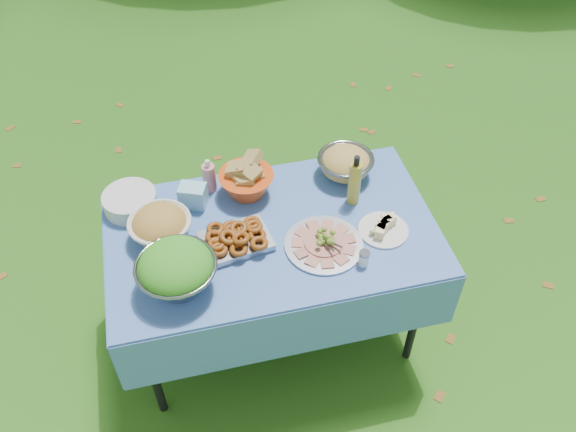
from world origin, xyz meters
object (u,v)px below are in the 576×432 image
object	(u,v)px
bread_bowl	(246,179)
picnic_table	(274,284)
oil_bottle	(355,179)
plate_stack	(130,201)
salad_bowl	(176,269)
pasta_bowl_steel	(345,163)
charcuterie_platter	(324,239)

from	to	relation	value
bread_bowl	picnic_table	bearing A→B (deg)	-77.23
bread_bowl	oil_bottle	size ratio (longest dim) A/B	0.97
plate_stack	salad_bowl	bearing A→B (deg)	-72.08
oil_bottle	pasta_bowl_steel	bearing A→B (deg)	84.33
salad_bowl	plate_stack	bearing A→B (deg)	107.92
plate_stack	pasta_bowl_steel	distance (m)	1.02
plate_stack	oil_bottle	distance (m)	1.03
picnic_table	oil_bottle	world-z (taller)	oil_bottle
picnic_table	oil_bottle	distance (m)	0.66
pasta_bowl_steel	bread_bowl	bearing A→B (deg)	-178.02
plate_stack	pasta_bowl_steel	bearing A→B (deg)	-0.55
plate_stack	pasta_bowl_steel	xyz separation A→B (m)	(1.02, -0.01, 0.03)
picnic_table	pasta_bowl_steel	distance (m)	0.68
picnic_table	plate_stack	xyz separation A→B (m)	(-0.60, 0.30, 0.42)
plate_stack	bread_bowl	size ratio (longest dim) A/B	0.95
plate_stack	bread_bowl	xyz separation A→B (m)	(0.54, -0.03, 0.05)
pasta_bowl_steel	oil_bottle	bearing A→B (deg)	-95.67
picnic_table	salad_bowl	distance (m)	0.69
picnic_table	salad_bowl	world-z (taller)	salad_bowl
plate_stack	charcuterie_platter	size ratio (longest dim) A/B	0.72
pasta_bowl_steel	salad_bowl	bearing A→B (deg)	-149.98
charcuterie_platter	oil_bottle	distance (m)	0.33
plate_stack	charcuterie_platter	bearing A→B (deg)	-28.48
bread_bowl	charcuterie_platter	xyz separation A→B (m)	(0.26, -0.41, -0.05)
salad_bowl	oil_bottle	world-z (taller)	oil_bottle
salad_bowl	plate_stack	distance (m)	0.54
salad_bowl	bread_bowl	bearing A→B (deg)	52.15
bread_bowl	charcuterie_platter	size ratio (longest dim) A/B	0.75
picnic_table	charcuterie_platter	bearing A→B (deg)	-34.07
picnic_table	oil_bottle	size ratio (longest dim) A/B	5.50
bread_bowl	oil_bottle	world-z (taller)	oil_bottle
charcuterie_platter	oil_bottle	xyz separation A→B (m)	(0.21, 0.24, 0.09)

